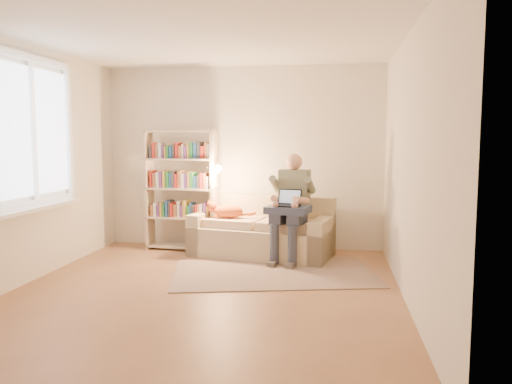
% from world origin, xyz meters
% --- Properties ---
extents(floor, '(4.50, 4.50, 0.00)m').
position_xyz_m(floor, '(0.00, 0.00, 0.00)').
color(floor, brown).
rests_on(floor, ground).
extents(ceiling, '(4.00, 4.50, 0.02)m').
position_xyz_m(ceiling, '(0.00, 0.00, 2.60)').
color(ceiling, white).
rests_on(ceiling, wall_back).
extents(wall_left, '(0.02, 4.50, 2.60)m').
position_xyz_m(wall_left, '(-2.00, 0.00, 1.30)').
color(wall_left, silver).
rests_on(wall_left, floor).
extents(wall_right, '(0.02, 4.50, 2.60)m').
position_xyz_m(wall_right, '(2.00, 0.00, 1.30)').
color(wall_right, silver).
rests_on(wall_right, floor).
extents(wall_back, '(4.00, 0.02, 2.60)m').
position_xyz_m(wall_back, '(0.00, 2.25, 1.30)').
color(wall_back, silver).
rests_on(wall_back, floor).
extents(wall_front, '(4.00, 0.02, 2.60)m').
position_xyz_m(wall_front, '(0.00, -2.25, 1.30)').
color(wall_front, silver).
rests_on(wall_front, floor).
extents(window, '(0.12, 1.52, 1.69)m').
position_xyz_m(window, '(-1.95, 0.20, 1.38)').
color(window, white).
rests_on(window, wall_left).
extents(sofa, '(1.99, 1.20, 0.79)m').
position_xyz_m(sofa, '(0.35, 1.74, 0.29)').
color(sofa, '#C0AE88').
rests_on(sofa, floor).
extents(person, '(0.50, 0.68, 1.38)m').
position_xyz_m(person, '(0.76, 1.50, 0.77)').
color(person, gray).
rests_on(person, sofa).
extents(cat, '(0.62, 0.29, 0.22)m').
position_xyz_m(cat, '(-0.11, 1.72, 0.60)').
color(cat, orange).
rests_on(cat, sofa).
extents(blanket, '(0.60, 0.52, 0.09)m').
position_xyz_m(blanket, '(0.72, 1.37, 0.69)').
color(blanket, '#2D364F').
rests_on(blanket, person).
extents(laptop, '(0.34, 0.31, 0.25)m').
position_xyz_m(laptop, '(0.72, 1.38, 0.78)').
color(laptop, black).
rests_on(laptop, blanket).
extents(bookshelf, '(1.13, 0.39, 1.70)m').
position_xyz_m(bookshelf, '(-0.82, 1.90, 0.94)').
color(bookshelf, beige).
rests_on(bookshelf, floor).
extents(rug, '(2.57, 1.85, 0.01)m').
position_xyz_m(rug, '(0.62, 0.82, 0.01)').
color(rug, gray).
rests_on(rug, floor).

